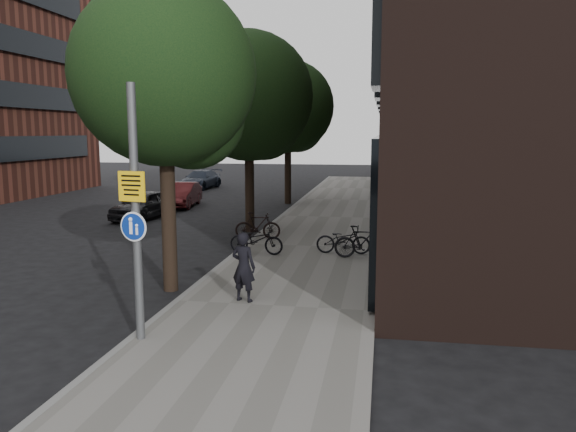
% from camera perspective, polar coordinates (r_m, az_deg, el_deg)
% --- Properties ---
extents(ground, '(120.00, 120.00, 0.00)m').
position_cam_1_polar(ground, '(9.69, -6.98, -15.49)').
color(ground, black).
rests_on(ground, ground).
extents(sidewalk, '(4.50, 60.00, 0.12)m').
position_cam_1_polar(sidewalk, '(19.02, 2.38, -3.23)').
color(sidewalk, slate).
rests_on(sidewalk, ground).
extents(curb_edge, '(0.15, 60.00, 0.13)m').
position_cam_1_polar(curb_edge, '(19.42, -4.23, -2.98)').
color(curb_edge, slate).
rests_on(curb_edge, ground).
extents(building_right_dark_brick, '(12.00, 40.00, 18.00)m').
position_cam_1_polar(building_right_dark_brick, '(31.45, 21.35, 17.24)').
color(building_right_dark_brick, black).
rests_on(building_right_dark_brick, ground).
extents(street_tree_near, '(4.40, 4.40, 7.50)m').
position_cam_1_polar(street_tree_near, '(14.12, -11.96, 13.12)').
color(street_tree_near, black).
rests_on(street_tree_near, ground).
extents(street_tree_mid, '(5.00, 5.00, 7.80)m').
position_cam_1_polar(street_tree_mid, '(22.24, -3.75, 11.56)').
color(street_tree_mid, black).
rests_on(street_tree_mid, ground).
extents(street_tree_far, '(5.00, 5.00, 7.80)m').
position_cam_1_polar(street_tree_far, '(31.06, 0.16, 10.71)').
color(street_tree_far, black).
rests_on(street_tree_far, ground).
extents(signpost, '(0.54, 0.16, 4.68)m').
position_cam_1_polar(signpost, '(10.49, -15.20, 0.27)').
color(signpost, '#595B5E').
rests_on(signpost, sidewalk).
extents(pedestrian, '(0.67, 0.53, 1.60)m').
position_cam_1_polar(pedestrian, '(12.76, -4.54, -5.16)').
color(pedestrian, black).
rests_on(pedestrian, sidewalk).
extents(parked_bike_facade_near, '(1.71, 0.61, 0.89)m').
position_cam_1_polar(parked_bike_facade_near, '(17.80, 5.64, -2.42)').
color(parked_bike_facade_near, black).
rests_on(parked_bike_facade_near, sidewalk).
extents(parked_bike_facade_far, '(1.69, 0.51, 1.01)m').
position_cam_1_polar(parked_bike_facade_far, '(17.21, 7.51, -2.63)').
color(parked_bike_facade_far, black).
rests_on(parked_bike_facade_far, sidewalk).
extents(parked_bike_curb_near, '(1.79, 0.77, 0.91)m').
position_cam_1_polar(parked_bike_curb_near, '(17.70, -3.23, -2.42)').
color(parked_bike_curb_near, black).
rests_on(parked_bike_curb_near, sidewalk).
extents(parked_bike_curb_far, '(1.67, 0.64, 0.98)m').
position_cam_1_polar(parked_bike_curb_far, '(20.10, -3.10, -1.00)').
color(parked_bike_curb_far, black).
rests_on(parked_bike_curb_far, sidewalk).
extents(parked_car_near, '(1.95, 3.98, 1.30)m').
position_cam_1_polar(parked_car_near, '(26.38, -14.59, 1.11)').
color(parked_car_near, black).
rests_on(parked_car_near, ground).
extents(parked_car_mid, '(1.77, 4.01, 1.28)m').
position_cam_1_polar(parked_car_mid, '(30.27, -10.72, 2.14)').
color(parked_car_mid, '#4D1617').
rests_on(parked_car_mid, ground).
extents(parked_car_far, '(2.22, 4.59, 1.29)m').
position_cam_1_polar(parked_car_far, '(39.74, -8.89, 3.69)').
color(parked_car_far, '#1D2534').
rests_on(parked_car_far, ground).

